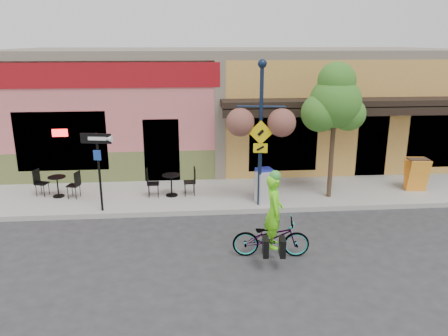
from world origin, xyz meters
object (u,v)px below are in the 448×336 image
at_px(lamp_post, 261,135).
at_px(newspaper_box_blue, 264,184).
at_px(street_tree, 333,131).
at_px(bicycle, 271,237).
at_px(cyclist_rider, 274,222).
at_px(building, 236,103).
at_px(newspaper_box_grey, 264,188).
at_px(one_way_sign, 99,173).

bearing_deg(lamp_post, newspaper_box_blue, 70.12).
bearing_deg(newspaper_box_blue, street_tree, -9.19).
bearing_deg(bicycle, cyclist_rider, -84.58).
distance_m(cyclist_rider, lamp_post, 3.24).
height_order(building, street_tree, building).
bearing_deg(street_tree, bicycle, -125.89).
xyz_separation_m(bicycle, newspaper_box_grey, (0.37, 3.04, 0.16)).
xyz_separation_m(bicycle, street_tree, (2.48, 3.43, 1.76)).
distance_m(building, lamp_post, 6.66).
height_order(bicycle, newspaper_box_blue, newspaper_box_blue).
height_order(lamp_post, one_way_sign, lamp_post).
xyz_separation_m(building, one_way_sign, (-4.58, -6.75, -0.97)).
bearing_deg(cyclist_rider, bicycle, 95.42).
bearing_deg(bicycle, one_way_sign, 62.29).
xyz_separation_m(lamp_post, street_tree, (2.28, 0.52, -0.03)).
xyz_separation_m(building, street_tree, (2.23, -6.15, -0.02)).
relative_size(building, lamp_post, 4.33).
xyz_separation_m(bicycle, newspaper_box_blue, (0.40, 3.29, 0.18)).
bearing_deg(one_way_sign, cyclist_rider, -22.24).
relative_size(cyclist_rider, lamp_post, 0.41).
height_order(bicycle, lamp_post, lamp_post).
height_order(building, newspaper_box_grey, building).
distance_m(bicycle, newspaper_box_grey, 3.07).
distance_m(bicycle, street_tree, 4.59).
distance_m(bicycle, one_way_sign, 5.24).
xyz_separation_m(newspaper_box_blue, street_tree, (2.08, 0.14, 1.58)).
xyz_separation_m(cyclist_rider, newspaper_box_grey, (0.32, 3.04, -0.24)).
height_order(one_way_sign, street_tree, street_tree).
height_order(building, one_way_sign, building).
bearing_deg(bicycle, newspaper_box_grey, -1.43).
height_order(building, bicycle, building).
distance_m(lamp_post, newspaper_box_grey, 1.65).
bearing_deg(bicycle, building, 3.93).
bearing_deg(one_way_sign, newspaper_box_blue, 16.19).
xyz_separation_m(cyclist_rider, street_tree, (2.43, 3.43, 1.37)).
relative_size(lamp_post, newspaper_box_blue, 4.22).
distance_m(newspaper_box_blue, newspaper_box_grey, 0.26).
bearing_deg(newspaper_box_grey, bicycle, -114.35).
bearing_deg(newspaper_box_grey, newspaper_box_blue, 64.54).
bearing_deg(street_tree, newspaper_box_blue, -176.18).
height_order(building, newspaper_box_blue, building).
xyz_separation_m(one_way_sign, street_tree, (6.82, 0.60, 0.95)).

